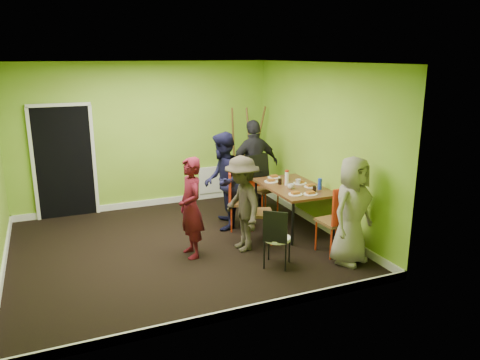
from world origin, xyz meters
The scene contains 28 objects.
ground centered at (0.00, 0.00, 0.00)m, with size 5.00×5.00×0.00m, color black.
room_walls centered at (-0.02, 0.04, 0.99)m, with size 5.04×4.54×2.82m.
dining_table centered at (2.05, 0.06, 0.70)m, with size 0.90×1.50×0.75m.
chair_left_far centered at (1.12, 0.40, 0.57)m, with size 0.52×0.52×1.01m.
chair_left_near centered at (1.15, -0.25, 0.59)m, with size 0.54×0.54×1.04m.
chair_back_end centered at (1.85, 1.07, 0.78)m, with size 0.55×0.61×1.11m.
chair_front_end centered at (2.11, -1.20, 0.60)m, with size 0.47×0.47×1.07m.
chair_bentwood centered at (1.06, -1.24, 0.48)m, with size 0.47×0.47×0.87m.
easel centered at (2.03, 2.02, 0.95)m, with size 0.77×0.72×1.91m.
plate_near_left centered at (1.81, 0.45, 0.76)m, with size 0.24×0.24×0.01m, color white.
plate_near_right centered at (1.83, -0.40, 0.76)m, with size 0.23×0.23×0.01m, color white.
plate_far_back centered at (1.99, 0.68, 0.76)m, with size 0.23×0.23×0.01m, color white.
plate_far_front centered at (2.06, -0.48, 0.76)m, with size 0.22×0.22×0.01m, color white.
plate_wall_back centered at (2.22, 0.15, 0.76)m, with size 0.23×0.23×0.01m, color white.
plate_wall_front centered at (2.28, -0.10, 0.76)m, with size 0.21×0.21×0.01m, color white.
thermos centered at (1.96, 0.15, 0.87)m, with size 0.07×0.07×0.24m, color white.
blue_bottle centered at (2.34, -0.29, 0.84)m, with size 0.07×0.07×0.19m, color blue.
orange_bottle centered at (2.00, 0.28, 0.79)m, with size 0.03×0.03×0.07m, color red.
glass_mid centered at (1.88, 0.25, 0.80)m, with size 0.06×0.06×0.10m, color black.
glass_back centered at (2.12, 0.45, 0.80)m, with size 0.06×0.06×0.10m, color black.
glass_front centered at (2.18, -0.38, 0.80)m, with size 0.06×0.06×0.10m, color black.
cup_a centered at (1.92, -0.07, 0.79)m, with size 0.11×0.11×0.09m, color white.
cup_b centered at (2.17, 0.13, 0.79)m, with size 0.10×0.10×0.09m, color white.
person_standing centered at (0.09, -0.39, 0.75)m, with size 0.55×0.36×1.50m, color #530E1B.
person_left_far centered at (0.94, 0.54, 0.83)m, with size 0.81×0.63×1.67m, color black.
person_left_near centered at (0.87, -0.46, 0.73)m, with size 0.95×0.55×1.47m, color #322D21.
person_back_end centered at (1.84, 1.23, 0.87)m, with size 1.02×0.42×1.74m, color black.
person_front_end centered at (2.13, -1.48, 0.78)m, with size 0.76×0.50×1.56m, color gray.
Camera 1 is at (-1.76, -6.64, 2.92)m, focal length 35.00 mm.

